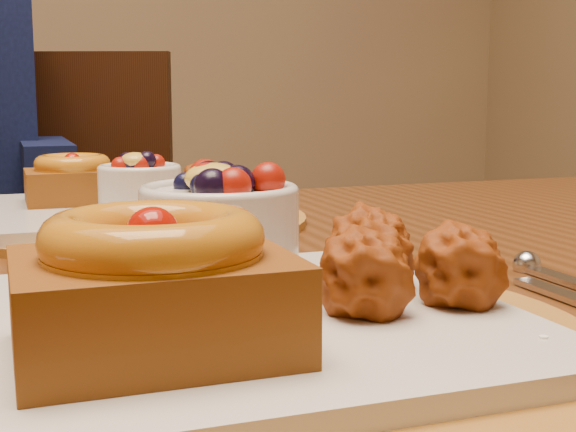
{
  "coord_description": "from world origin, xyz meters",
  "views": [
    {
      "loc": [
        -0.01,
        -0.73,
        0.89
      ],
      "look_at": [
        0.16,
        -0.28,
        0.82
      ],
      "focal_mm": 50.0,
      "sensor_mm": 36.0,
      "label": 1
    }
  ],
  "objects_px": {
    "place_setting_near": "(241,291)",
    "chair_far": "(37,284)",
    "place_setting_far": "(124,205)",
    "dining_table": "(171,359)"
  },
  "relations": [
    {
      "from": "place_setting_near",
      "to": "chair_far",
      "type": "relative_size",
      "value": 0.39
    },
    {
      "from": "place_setting_near",
      "to": "place_setting_far",
      "type": "bearing_deg",
      "value": 89.75
    },
    {
      "from": "place_setting_far",
      "to": "chair_far",
      "type": "relative_size",
      "value": 0.39
    },
    {
      "from": "place_setting_far",
      "to": "chair_far",
      "type": "bearing_deg",
      "value": 95.28
    },
    {
      "from": "place_setting_far",
      "to": "chair_far",
      "type": "xyz_separation_m",
      "value": [
        -0.06,
        0.69,
        -0.24
      ]
    },
    {
      "from": "dining_table",
      "to": "chair_far",
      "type": "distance_m",
      "value": 0.92
    },
    {
      "from": "place_setting_near",
      "to": "chair_far",
      "type": "distance_m",
      "value": 1.15
    },
    {
      "from": "dining_table",
      "to": "place_setting_far",
      "type": "distance_m",
      "value": 0.24
    },
    {
      "from": "dining_table",
      "to": "place_setting_near",
      "type": "distance_m",
      "value": 0.24
    },
    {
      "from": "place_setting_near",
      "to": "chair_far",
      "type": "xyz_separation_m",
      "value": [
        -0.06,
        1.12,
        -0.25
      ]
    }
  ]
}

